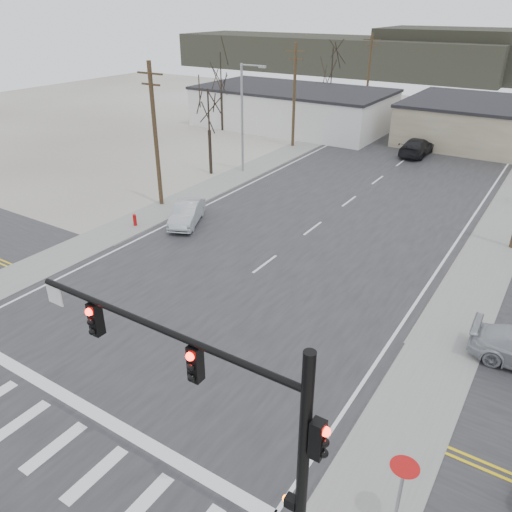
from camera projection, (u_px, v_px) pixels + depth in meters
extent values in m
plane|color=silver|center=(171.00, 335.00, 22.46)|extent=(140.00, 140.00, 0.00)
cube|color=#252427|center=(319.00, 224.00, 33.70)|extent=(18.00, 110.00, 0.05)
cube|color=#252427|center=(171.00, 334.00, 22.45)|extent=(90.00, 10.00, 0.04)
cube|color=gray|center=(234.00, 178.00, 42.55)|extent=(3.00, 90.00, 0.06)
cube|color=gray|center=(501.00, 233.00, 32.33)|extent=(3.00, 90.00, 0.06)
cylinder|color=black|center=(302.00, 478.00, 11.45)|extent=(0.28, 0.28, 7.20)
cylinder|color=black|center=(156.00, 327.00, 12.30)|extent=(8.40, 0.18, 0.18)
cube|color=black|center=(195.00, 363.00, 11.99)|extent=(0.32, 0.30, 1.00)
cube|color=black|center=(96.00, 319.00, 13.68)|extent=(0.32, 0.30, 1.00)
sphere|color=#FF0C05|center=(190.00, 356.00, 11.72)|extent=(0.22, 0.22, 0.22)
sphere|color=#FF0C05|center=(89.00, 312.00, 13.41)|extent=(0.22, 0.22, 0.22)
cube|color=black|center=(317.00, 439.00, 10.68)|extent=(0.30, 0.30, 1.00)
cube|color=silver|center=(55.00, 295.00, 14.41)|extent=(0.60, 0.04, 0.60)
cube|color=black|center=(291.00, 502.00, 12.03)|extent=(0.30, 0.25, 0.30)
sphere|color=#FF5905|center=(286.00, 499.00, 12.10)|extent=(0.18, 0.18, 0.18)
cylinder|color=#A50C0C|center=(135.00, 221.00, 33.22)|extent=(0.24, 0.24, 0.70)
sphere|color=#A50C0C|center=(134.00, 216.00, 33.04)|extent=(0.24, 0.24, 0.24)
cylinder|color=gray|center=(399.00, 500.00, 13.81)|extent=(0.10, 0.10, 2.10)
cone|color=#A50C0C|center=(404.00, 472.00, 13.32)|extent=(0.80, 0.80, 0.40)
cube|color=silver|center=(293.00, 109.00, 59.21)|extent=(22.00, 12.00, 4.20)
cube|color=black|center=(293.00, 89.00, 58.19)|extent=(22.30, 12.30, 0.30)
cylinder|color=#483921|center=(156.00, 137.00, 34.73)|extent=(0.30, 0.30, 10.00)
cube|color=#483921|center=(150.00, 73.00, 32.83)|extent=(2.20, 0.12, 0.12)
cube|color=#483921|center=(151.00, 84.00, 33.15)|extent=(1.60, 0.12, 0.12)
cylinder|color=#483921|center=(294.00, 97.00, 49.73)|extent=(0.30, 0.30, 10.00)
cube|color=#483921|center=(296.00, 51.00, 47.83)|extent=(2.20, 0.12, 0.12)
cube|color=#483921|center=(295.00, 59.00, 48.14)|extent=(1.60, 0.12, 0.12)
cylinder|color=#483921|center=(369.00, 75.00, 64.72)|extent=(0.30, 0.30, 10.00)
cube|color=#483921|center=(372.00, 40.00, 62.82)|extent=(2.20, 0.12, 0.12)
cube|color=#483921|center=(371.00, 46.00, 63.14)|extent=(1.60, 0.12, 0.12)
cylinder|color=gray|center=(242.00, 120.00, 42.22)|extent=(0.20, 0.20, 9.00)
cylinder|color=gray|center=(252.00, 65.00, 39.74)|extent=(2.00, 0.12, 0.12)
cube|color=gray|center=(262.00, 67.00, 39.28)|extent=(0.60, 0.25, 0.18)
cylinder|color=#2B231A|center=(210.00, 152.00, 42.87)|extent=(0.28, 0.28, 3.75)
cylinder|color=#2B231A|center=(209.00, 112.00, 41.34)|extent=(0.14, 0.14, 3.75)
cylinder|color=#2B231A|center=(330.00, 102.00, 62.68)|extent=(0.28, 0.28, 4.50)
cylinder|color=#2B231A|center=(332.00, 68.00, 60.84)|extent=(0.14, 0.14, 4.50)
cylinder|color=#2B231A|center=(222.00, 111.00, 57.54)|extent=(0.28, 0.28, 4.50)
cylinder|color=#2B231A|center=(221.00, 73.00, 55.70)|extent=(0.14, 0.14, 4.50)
cube|color=#333026|center=(333.00, 54.00, 106.72)|extent=(70.00, 18.00, 7.00)
imported|color=#9BA1A5|center=(187.00, 213.00, 33.35)|extent=(3.24, 4.65, 1.45)
imported|color=black|center=(417.00, 147.00, 48.43)|extent=(2.48, 5.71, 1.64)
imported|color=black|center=(467.00, 106.00, 68.91)|extent=(2.81, 3.99, 1.26)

